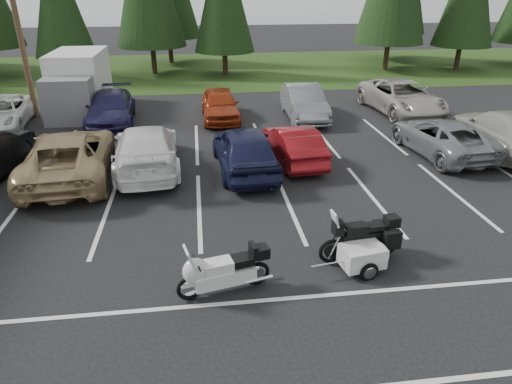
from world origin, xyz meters
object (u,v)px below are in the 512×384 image
Objects in this scene: car_near_6 at (441,137)px; car_far_1 at (111,109)px; car_far_0 at (1,113)px; adventure_motorcycle at (361,234)px; car_far_3 at (304,102)px; touring_motorcycle at (224,267)px; car_near_2 at (69,155)px; utility_pole at (16,16)px; cargo_trailer at (362,259)px; car_near_4 at (245,149)px; car_near_5 at (294,144)px; box_truck at (76,84)px; car_near_7 at (503,131)px; car_far_2 at (220,104)px; car_near_3 at (146,148)px; car_far_4 at (402,97)px.

car_far_1 reaches higher than car_near_6.
car_far_0 is 2.12× the size of adventure_motorcycle.
car_far_3 is 14.05m from touring_motorcycle.
car_far_3 reaches higher than adventure_motorcycle.
car_near_6 is at bearing 177.25° from car_near_2.
utility_pole is 6.37× the size of cargo_trailer.
car_far_1 is at bearing -53.01° from car_near_4.
adventure_motorcycle is (-1.43, -12.34, -0.08)m from car_far_3.
car_near_5 is at bearing 86.40° from adventure_motorcycle.
car_far_1 is (3.90, -1.66, -3.97)m from utility_pole.
car_near_2 is (1.52, -8.55, -0.65)m from box_truck.
utility_pole is 1.61× the size of box_truck.
touring_motorcycle is at bearing 118.97° from car_near_2.
touring_motorcycle is at bearing -61.20° from utility_pole.
adventure_motorcycle reaches higher than touring_motorcycle.
car_near_7 reaches higher than car_far_2.
car_far_0 is (-0.99, -1.59, -4.02)m from utility_pole.
car_near_7 is 12.27m from car_far_2.
car_far_3 is at bearing -145.17° from car_near_3.
car_near_3 is 6.32m from car_far_1.
car_far_0 reaches higher than cargo_trailer.
car_near_2 is 1.15× the size of car_far_1.
touring_motorcycle is 1.64× the size of cargo_trailer.
cargo_trailer is 0.62m from adventure_motorcycle.
car_near_5 is 8.15m from touring_motorcycle.
car_near_6 is 14.50m from car_far_1.
utility_pole is 10.48m from car_near_3.
car_near_7 is at bearing -80.40° from car_far_4.
box_truck reaches higher than car_far_3.
touring_motorcycle is (-1.18, -6.88, -0.17)m from car_near_4.
car_near_3 is 1.13× the size of car_near_4.
car_far_2 is at bearing -16.13° from box_truck.
car_near_6 is 2.13× the size of touring_motorcycle.
box_truck is 2.44× the size of adventure_motorcycle.
car_far_1 is 3.57× the size of cargo_trailer.
car_near_6 is at bearing 44.62° from adventure_motorcycle.
car_far_3 reaches higher than car_far_2.
car_far_1 is 14.25m from car_far_4.
car_far_0 is 19.15m from car_far_4.
car_near_3 is 9.06m from car_far_3.
car_far_4 is at bearing -3.05° from car_far_1.
cargo_trailer is (-8.19, -7.18, -0.49)m from car_near_7.
car_near_2 reaches higher than car_far_3.
box_truck is 17.96m from cargo_trailer.
adventure_motorcycle reaches higher than car_far_0.
car_near_7 is (16.18, 0.54, 0.01)m from car_near_2.
car_near_7 is 0.98× the size of car_far_4.
car_near_5 is at bearing -31.27° from car_far_0.
adventure_motorcycle is (2.63, -12.68, -0.03)m from car_far_2.
car_far_3 is at bearing -12.06° from box_truck.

